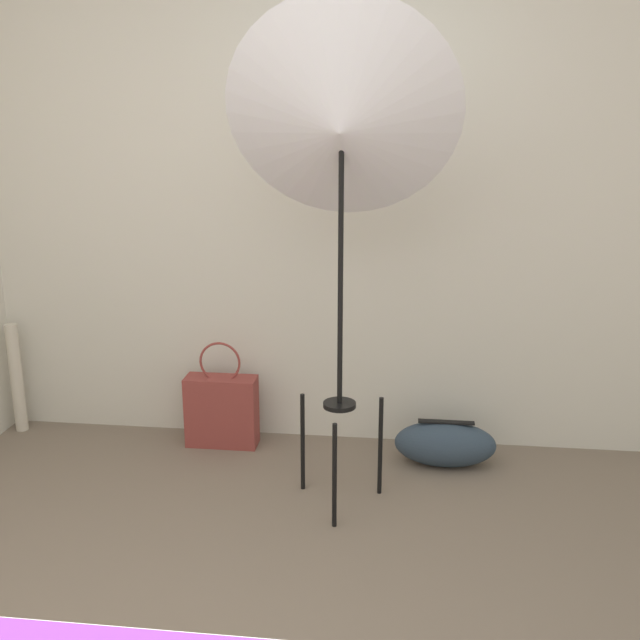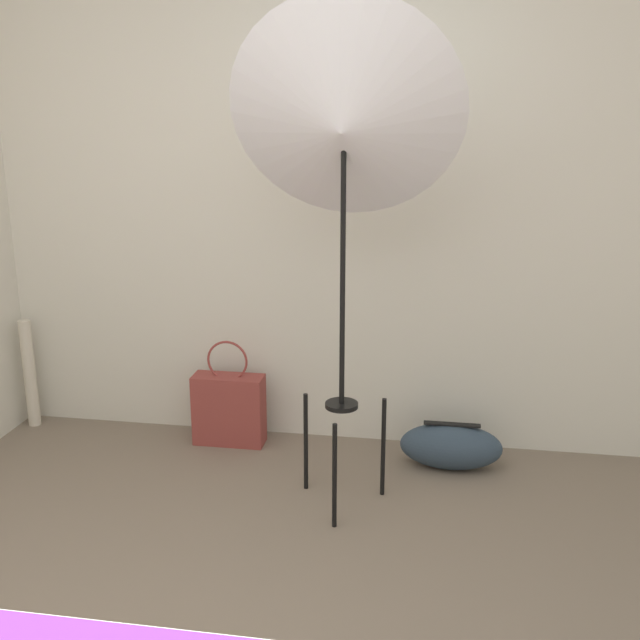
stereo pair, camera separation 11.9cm
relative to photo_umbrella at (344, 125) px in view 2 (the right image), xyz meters
The scene contains 5 objects.
wall_back 0.91m from the photo_umbrella, 124.60° to the left, with size 8.00×0.05×2.60m.
photo_umbrella is the anchor object (origin of this frame).
tote_bag 1.65m from the photo_umbrella, 141.61° to the left, with size 0.36×0.14×0.55m.
duffel_bag 1.63m from the photo_umbrella, 40.94° to the left, with size 0.49×0.22×0.23m.
paper_roll 2.28m from the photo_umbrella, 162.35° to the left, with size 0.07×0.07×0.59m.
Camera 2 is at (0.87, -1.31, 1.67)m, focal length 42.00 mm.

